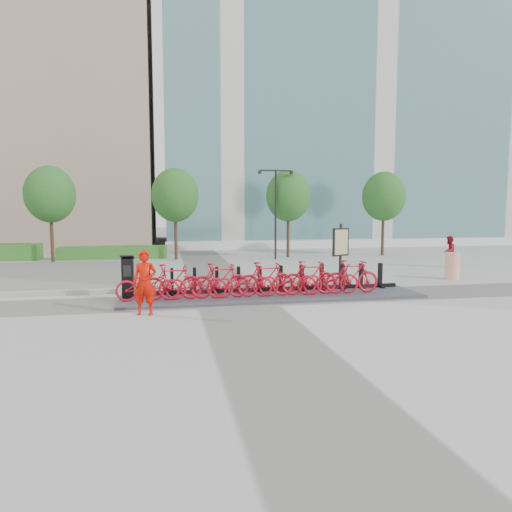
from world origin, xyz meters
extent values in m
plane|color=#ACACAA|center=(0.00, 0.00, 0.00)|extent=(120.00, 120.00, 0.00)
cube|color=#3C6B85|center=(14.00, 26.00, 12.00)|extent=(32.00, 16.00, 24.00)
cube|color=#34771D|center=(-5.00, 13.20, 0.35)|extent=(6.00, 1.20, 0.70)
cylinder|color=brown|center=(-8.00, 12.00, 1.50)|extent=(0.18, 0.18, 3.00)
ellipsoid|color=#165017|center=(-8.00, 12.00, 3.60)|extent=(2.60, 2.60, 2.99)
cylinder|color=brown|center=(-1.50, 12.00, 1.50)|extent=(0.18, 0.18, 3.00)
ellipsoid|color=#165017|center=(-1.50, 12.00, 3.60)|extent=(2.60, 2.60, 2.99)
cylinder|color=brown|center=(5.00, 12.00, 1.50)|extent=(0.18, 0.18, 3.00)
ellipsoid|color=#165017|center=(5.00, 12.00, 3.60)|extent=(2.60, 2.60, 2.99)
cylinder|color=brown|center=(11.00, 12.00, 1.50)|extent=(0.18, 0.18, 3.00)
ellipsoid|color=#165017|center=(11.00, 12.00, 3.60)|extent=(2.60, 2.60, 2.99)
cylinder|color=black|center=(4.00, 11.00, 2.50)|extent=(0.12, 0.12, 5.00)
cube|color=black|center=(3.55, 11.00, 4.95)|extent=(0.90, 0.08, 0.08)
cube|color=black|center=(4.45, 11.00, 4.95)|extent=(0.90, 0.08, 0.08)
cylinder|color=black|center=(3.10, 11.00, 4.85)|extent=(0.20, 0.20, 0.18)
cylinder|color=black|center=(4.90, 11.00, 4.85)|extent=(0.20, 0.20, 0.18)
cube|color=#41414C|center=(1.30, 0.30, 0.04)|extent=(9.60, 2.40, 0.08)
imported|color=#B80D1E|center=(-2.60, -0.05, 0.57)|extent=(1.88, 0.66, 0.99)
imported|color=#B80D1E|center=(-1.88, -0.05, 0.63)|extent=(1.82, 0.52, 1.10)
imported|color=#B80D1E|center=(-1.16, -0.05, 0.57)|extent=(1.88, 0.66, 0.99)
imported|color=#B80D1E|center=(-0.44, -0.05, 0.63)|extent=(1.82, 0.52, 1.10)
imported|color=#B80D1E|center=(0.28, -0.05, 0.57)|extent=(1.88, 0.66, 0.99)
imported|color=#B80D1E|center=(1.00, -0.05, 0.63)|extent=(1.82, 0.52, 1.10)
imported|color=#B80D1E|center=(1.72, -0.05, 0.57)|extent=(1.88, 0.66, 0.99)
imported|color=#B80D1E|center=(2.44, -0.05, 0.63)|extent=(1.82, 0.52, 1.10)
imported|color=#B80D1E|center=(3.16, -0.05, 0.57)|extent=(1.88, 0.66, 0.99)
imported|color=#B80D1E|center=(3.88, -0.05, 0.63)|extent=(1.82, 0.52, 1.10)
cube|color=black|center=(-3.22, 0.53, 0.69)|extent=(0.36, 0.31, 1.23)
cube|color=black|center=(-3.22, 0.53, 1.35)|extent=(0.43, 0.36, 0.16)
cube|color=black|center=(-3.22, 0.38, 0.94)|extent=(0.25, 0.03, 0.34)
imported|color=red|center=(-2.62, -1.56, 0.87)|extent=(0.70, 0.52, 1.74)
imported|color=maroon|center=(11.49, 5.99, 0.76)|extent=(0.94, 0.90, 1.52)
cylinder|color=#FF571E|center=(9.25, 2.46, 0.53)|extent=(0.64, 0.64, 1.07)
cylinder|color=black|center=(4.29, 1.99, 1.14)|extent=(0.10, 0.10, 2.28)
cube|color=black|center=(4.29, 1.99, 1.61)|extent=(0.73, 0.39, 1.04)
cube|color=tan|center=(4.29, 1.93, 1.61)|extent=(0.60, 0.27, 0.91)
camera|label=1|loc=(-2.04, -13.86, 2.80)|focal=32.00mm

